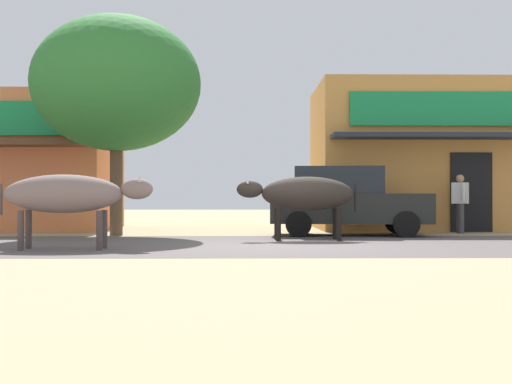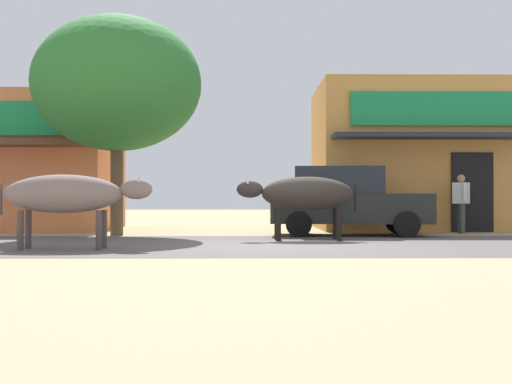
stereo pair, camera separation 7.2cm
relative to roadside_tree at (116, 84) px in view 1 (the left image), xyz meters
name	(u,v)px [view 1 (the left image)]	position (x,y,z in m)	size (l,w,h in m)	color
ground	(279,245)	(3.74, -3.34, -3.64)	(80.00, 80.00, 0.00)	tan
asphalt_road	(279,245)	(3.74, -3.34, -3.64)	(72.00, 6.04, 0.00)	#594F50
storefront_right_club	(425,158)	(8.39, 3.58, -1.55)	(6.35, 5.08, 4.17)	#D39146
roadside_tree	(116,84)	(0.00, 0.00, 0.00)	(4.05, 4.05, 5.27)	brown
parked_hatchback_car	(346,200)	(5.53, -0.04, -2.80)	(3.91, 2.24, 1.64)	black
cow_near_brown	(68,195)	(-0.01, -4.54, -2.68)	(2.66, 0.72, 1.31)	gray
cow_far_dark	(305,194)	(4.35, -1.95, -2.66)	(2.56, 0.78, 1.35)	#2D2621
pedestrian_by_shop	(460,199)	(8.57, 0.85, -2.77)	(0.47, 0.61, 1.50)	#3F3F47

